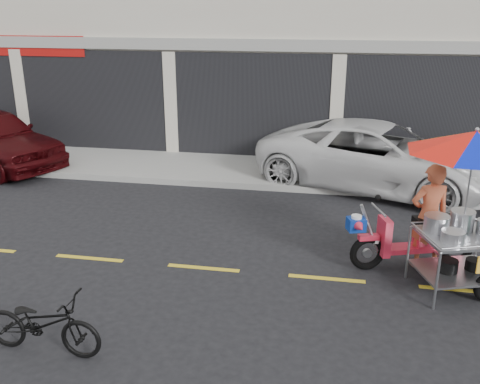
# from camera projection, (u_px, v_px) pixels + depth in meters

# --- Properties ---
(ground) EXTENTS (90.00, 90.00, 0.00)m
(ground) POSITION_uv_depth(u_px,v_px,m) (327.00, 279.00, 8.43)
(ground) COLOR black
(sidewalk) EXTENTS (45.00, 3.00, 0.15)m
(sidewalk) POSITION_uv_depth(u_px,v_px,m) (333.00, 172.00, 13.50)
(sidewalk) COLOR gray
(sidewalk) RESTS_ON ground
(centerline) EXTENTS (42.00, 0.10, 0.01)m
(centerline) POSITION_uv_depth(u_px,v_px,m) (327.00, 279.00, 8.42)
(centerline) COLOR gold
(centerline) RESTS_ON ground
(white_pickup) EXTENTS (6.02, 4.17, 1.53)m
(white_pickup) POSITION_uv_depth(u_px,v_px,m) (378.00, 156.00, 12.36)
(white_pickup) COLOR silver
(white_pickup) RESTS_ON ground
(near_bicycle) EXTENTS (1.56, 0.60, 0.81)m
(near_bicycle) POSITION_uv_depth(u_px,v_px,m) (42.00, 323.00, 6.53)
(near_bicycle) COLOR black
(near_bicycle) RESTS_ON ground
(food_vendor_rig) EXTENTS (2.89, 2.40, 2.49)m
(food_vendor_rig) POSITION_uv_depth(u_px,v_px,m) (454.00, 185.00, 7.90)
(food_vendor_rig) COLOR black
(food_vendor_rig) RESTS_ON ground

